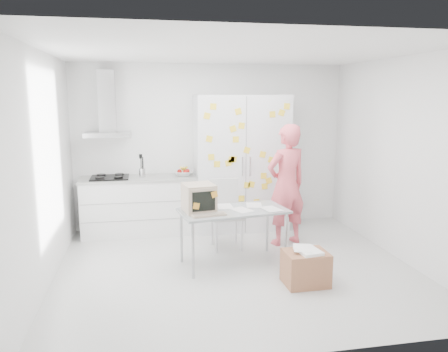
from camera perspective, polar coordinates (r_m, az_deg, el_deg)
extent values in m
cube|color=silver|center=(5.76, 1.54, -11.95)|extent=(4.50, 4.00, 0.02)
cube|color=white|center=(7.35, -1.71, 3.89)|extent=(4.50, 0.02, 2.70)
cube|color=white|center=(5.39, -22.46, 0.74)|extent=(0.02, 4.00, 2.70)
cube|color=white|center=(6.27, 22.16, 2.01)|extent=(0.02, 4.00, 2.70)
cube|color=white|center=(5.36, 1.69, 15.96)|extent=(4.50, 4.00, 0.02)
cube|color=white|center=(7.12, -10.89, -3.94)|extent=(1.80, 0.60, 0.88)
cube|color=gray|center=(6.80, -10.93, -3.42)|extent=(1.76, 0.01, 0.01)
cube|color=gray|center=(6.87, -10.85, -5.69)|extent=(1.76, 0.01, 0.01)
cube|color=#9E9E99|center=(7.03, -11.02, -0.31)|extent=(1.84, 0.63, 0.04)
cube|color=black|center=(7.04, -14.69, -0.23)|extent=(0.58, 0.50, 0.03)
cylinder|color=black|center=(6.93, -15.92, -0.20)|extent=(0.14, 0.14, 0.02)
cylinder|color=black|center=(6.91, -13.61, -0.12)|extent=(0.14, 0.14, 0.02)
cylinder|color=black|center=(7.16, -15.75, 0.14)|extent=(0.14, 0.14, 0.02)
cylinder|color=black|center=(7.14, -13.52, 0.22)|extent=(0.14, 0.14, 0.02)
cylinder|color=silver|center=(7.01, -10.63, 0.43)|extent=(0.10, 0.10, 0.14)
cylinder|color=black|center=(7.00, -10.78, 1.25)|extent=(0.01, 0.01, 0.30)
cylinder|color=black|center=(6.98, -10.51, 1.23)|extent=(0.01, 0.01, 0.30)
cylinder|color=black|center=(7.01, -10.62, 1.26)|extent=(0.01, 0.01, 0.30)
cube|color=black|center=(6.98, -10.83, 2.54)|extent=(0.05, 0.01, 0.07)
imported|color=white|center=(7.04, -5.33, 0.35)|extent=(0.31, 0.31, 0.08)
sphere|color=#B2140F|center=(7.05, -5.84, 0.58)|extent=(0.08, 0.08, 0.08)
sphere|color=#B2140F|center=(6.99, -5.05, 0.50)|extent=(0.08, 0.08, 0.08)
sphere|color=#B2140F|center=(7.09, -4.81, 0.64)|extent=(0.08, 0.08, 0.08)
cylinder|color=yellow|center=(7.05, -5.52, 0.95)|extent=(0.09, 0.17, 0.10)
cylinder|color=yellow|center=(7.05, -5.32, 0.95)|extent=(0.04, 0.17, 0.10)
cylinder|color=yellow|center=(7.06, -5.12, 0.96)|extent=(0.08, 0.17, 0.10)
cube|color=silver|center=(7.00, -14.91, 5.28)|extent=(0.70, 0.48, 0.07)
cube|color=silver|center=(7.10, -15.03, 9.39)|extent=(0.26, 0.24, 0.95)
cube|color=silver|center=(7.15, 2.27, 1.68)|extent=(1.50, 0.65, 2.20)
cube|color=slate|center=(6.83, 2.89, 1.27)|extent=(0.01, 0.01, 2.16)
cube|color=silver|center=(6.81, 2.42, 1.24)|extent=(0.02, 0.02, 0.30)
cube|color=silver|center=(6.83, 3.40, 1.27)|extent=(0.02, 0.02, 0.30)
cube|color=yellow|center=(6.86, 6.35, 8.01)|extent=(0.10, 0.00, 0.10)
cube|color=yellow|center=(6.90, 7.54, 8.20)|extent=(0.12, 0.00, 0.12)
cube|color=yellow|center=(7.02, 8.20, 1.04)|extent=(0.12, 0.00, 0.12)
cube|color=yellow|center=(6.76, 0.98, 2.15)|extent=(0.10, 0.00, 0.10)
cube|color=yellow|center=(6.80, 3.01, 3.38)|extent=(0.12, 0.00, 0.12)
cube|color=yellow|center=(6.97, 5.88, -0.62)|extent=(0.12, 0.00, 0.12)
cube|color=yellow|center=(6.83, 1.27, -0.70)|extent=(0.10, 0.00, 0.10)
cube|color=yellow|center=(6.72, 1.87, 8.42)|extent=(0.12, 0.00, 0.12)
cube|color=yellow|center=(6.90, 3.62, -1.09)|extent=(0.12, 0.00, 0.12)
cube|color=yellow|center=(6.92, 6.20, 2.11)|extent=(0.12, 0.00, 0.12)
cube|color=yellow|center=(6.93, 5.20, 0.03)|extent=(0.10, 0.00, 0.10)
cube|color=yellow|center=(6.71, 1.18, 6.18)|extent=(0.12, 0.00, 0.12)
cube|color=yellow|center=(6.73, -0.92, 1.56)|extent=(0.10, 0.00, 0.10)
cube|color=yellow|center=(6.70, -1.68, 2.48)|extent=(0.10, 0.00, 0.10)
cube|color=yellow|center=(6.63, -2.23, 7.85)|extent=(0.11, 0.00, 0.11)
cube|color=yellow|center=(6.91, 2.30, -2.95)|extent=(0.10, 0.00, 0.10)
cube|color=yellow|center=(6.77, 1.27, 2.21)|extent=(0.11, 0.00, 0.11)
cube|color=yellow|center=(7.07, 7.09, -2.66)|extent=(0.11, 0.00, 0.11)
cube|color=yellow|center=(6.92, 8.21, 9.00)|extent=(0.10, 0.00, 0.10)
cube|color=yellow|center=(6.74, 1.55, 4.80)|extent=(0.10, 0.00, 0.10)
cube|color=yellow|center=(6.76, 0.57, 1.71)|extent=(0.11, 0.00, 0.11)
cube|color=yellow|center=(6.99, 4.29, -3.41)|extent=(0.10, 0.00, 0.10)
cube|color=yellow|center=(6.64, -1.41, 9.06)|extent=(0.10, 0.00, 0.10)
cube|color=yellow|center=(6.66, -1.95, 4.86)|extent=(0.12, 0.00, 0.12)
cube|color=yellow|center=(6.97, 5.32, -1.35)|extent=(0.11, 0.00, 0.11)
cube|color=yellow|center=(6.74, 2.31, 6.58)|extent=(0.11, 0.00, 0.11)
cube|color=yellow|center=(6.87, 5.08, 2.83)|extent=(0.11, 0.00, 0.11)
cube|color=yellow|center=(6.89, 3.03, -1.20)|extent=(0.11, 0.00, 0.11)
imported|color=#E85A67|center=(6.47, 8.15, -1.17)|extent=(0.75, 0.60, 1.79)
cube|color=gray|center=(5.65, 1.22, -4.55)|extent=(1.46, 0.89, 0.03)
cylinder|color=#9FA0A4|center=(5.32, -4.08, -9.73)|extent=(0.04, 0.04, 0.70)
cylinder|color=#9FA0A4|center=(5.76, 8.10, -8.22)|extent=(0.04, 0.04, 0.70)
cylinder|color=#9FA0A4|center=(5.84, -5.59, -7.91)|extent=(0.04, 0.04, 0.70)
cylinder|color=#9FA0A4|center=(6.24, 5.68, -6.69)|extent=(0.04, 0.04, 0.70)
cube|color=tan|center=(5.54, -3.31, -2.84)|extent=(0.43, 0.44, 0.35)
cube|color=tan|center=(5.35, -2.69, -3.31)|extent=(0.35, 0.07, 0.31)
cube|color=black|center=(5.34, -2.66, -3.34)|extent=(0.29, 0.05, 0.24)
cube|color=orange|center=(5.32, -3.64, -3.94)|extent=(0.09, 0.02, 0.09)
cube|color=orange|center=(5.36, -1.25, -2.43)|extent=(0.09, 0.02, 0.09)
cube|color=tan|center=(5.36, -2.02, -5.09)|extent=(0.45, 0.21, 0.02)
cube|color=gray|center=(5.36, -2.02, -4.94)|extent=(0.40, 0.17, 0.01)
cube|color=silver|center=(5.64, 2.33, -4.43)|extent=(0.30, 0.35, 0.00)
cube|color=silver|center=(5.88, 3.94, -3.81)|extent=(0.26, 0.32, 0.00)
cube|color=silver|center=(5.70, 6.17, -4.29)|extent=(0.27, 0.33, 0.00)
cube|color=silver|center=(5.81, 0.09, -3.97)|extent=(0.21, 0.29, 0.00)
cube|color=silver|center=(6.30, 0.34, -5.26)|extent=(0.45, 0.45, 0.04)
cube|color=silver|center=(6.43, -0.03, -2.49)|extent=(0.43, 0.04, 0.49)
cylinder|color=silver|center=(6.17, -0.99, -8.03)|extent=(0.03, 0.03, 0.46)
cylinder|color=silver|center=(6.25, 2.32, -7.82)|extent=(0.03, 0.03, 0.46)
cylinder|color=silver|center=(6.51, -1.57, -7.04)|extent=(0.03, 0.03, 0.46)
cylinder|color=silver|center=(6.58, 1.57, -6.86)|extent=(0.03, 0.03, 0.46)
cube|color=#A06745|center=(5.30, 10.61, -11.74)|extent=(0.50, 0.41, 0.40)
cube|color=white|center=(5.21, 10.97, -9.59)|extent=(0.28, 0.35, 0.03)
cube|color=white|center=(5.24, 10.22, -9.23)|extent=(0.28, 0.34, 0.00)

